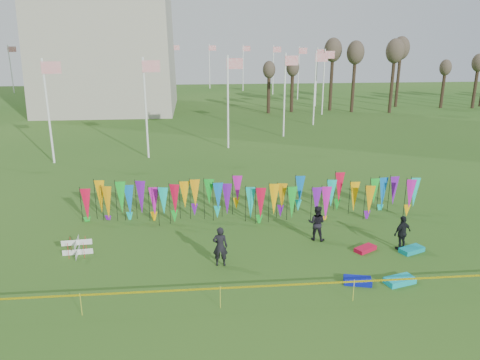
{
  "coord_description": "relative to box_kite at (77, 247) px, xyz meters",
  "views": [
    {
      "loc": [
        -2.83,
        -16.73,
        9.65
      ],
      "look_at": [
        -0.65,
        6.0,
        2.53
      ],
      "focal_mm": 35.0,
      "sensor_mm": 36.0,
      "label": 1
    }
  ],
  "objects": [
    {
      "name": "ground",
      "position": [
        8.37,
        -3.3,
        -0.38
      ],
      "size": [
        160.0,
        160.0,
        0.0
      ],
      "primitive_type": "plane",
      "color": "#245116",
      "rests_on": "ground"
    },
    {
      "name": "person_mid",
      "position": [
        11.27,
        0.61,
        0.5
      ],
      "size": [
        0.99,
        0.83,
        1.76
      ],
      "primitive_type": "imported",
      "rotation": [
        0.0,
        0.0,
        2.73
      ],
      "color": "black",
      "rests_on": "ground"
    },
    {
      "name": "kite_bag_teal",
      "position": [
        15.36,
        -1.15,
        -0.27
      ],
      "size": [
        1.29,
        0.96,
        0.22
      ],
      "primitive_type": "cube",
      "rotation": [
        0.0,
        0.0,
        0.4
      ],
      "color": "#0B9BA3",
      "rests_on": "ground"
    },
    {
      "name": "caution_tape_near",
      "position": [
        8.15,
        -4.96,
        0.4
      ],
      "size": [
        26.0,
        0.02,
        0.9
      ],
      "color": "#FFEB05",
      "rests_on": "ground"
    },
    {
      "name": "kite_bag_blue",
      "position": [
        11.9,
        -3.7,
        -0.27
      ],
      "size": [
        1.2,
        0.82,
        0.23
      ],
      "primitive_type": "cube",
      "rotation": [
        0.0,
        0.0,
        -0.24
      ],
      "color": "#0A17AE",
      "rests_on": "ground"
    },
    {
      "name": "flagpole_ring",
      "position": [
        -5.63,
        44.7,
        3.62
      ],
      "size": [
        57.4,
        56.16,
        8.0
      ],
      "color": "white",
      "rests_on": "ground"
    },
    {
      "name": "kite_bag_red",
      "position": [
        13.26,
        -0.83,
        -0.28
      ],
      "size": [
        1.17,
        0.98,
        0.2
      ],
      "primitive_type": "cube",
      "rotation": [
        0.0,
        0.0,
        0.55
      ],
      "color": "red",
      "rests_on": "ground"
    },
    {
      "name": "person_left",
      "position": [
        6.45,
        -1.61,
        0.52
      ],
      "size": [
        0.71,
        0.55,
        1.8
      ],
      "primitive_type": "imported",
      "rotation": [
        0.0,
        0.0,
        3.03
      ],
      "color": "black",
      "rests_on": "ground"
    },
    {
      "name": "kite_bag_turquoise",
      "position": [
        13.6,
        -3.85,
        -0.26
      ],
      "size": [
        1.33,
        0.92,
        0.24
      ],
      "primitive_type": "cube",
      "rotation": [
        0.0,
        0.0,
        0.28
      ],
      "color": "#0DB7C4",
      "rests_on": "ground"
    },
    {
      "name": "box_kite",
      "position": [
        0.0,
        0.0,
        0.0
      ],
      "size": [
        0.69,
        0.69,
        0.76
      ],
      "rotation": [
        0.0,
        0.0,
        0.08
      ],
      "color": "red",
      "rests_on": "ground"
    },
    {
      "name": "tree_line",
      "position": [
        40.37,
        40.7,
        5.79
      ],
      "size": [
        53.92,
        1.92,
        7.84
      ],
      "color": "#35271A",
      "rests_on": "ground"
    },
    {
      "name": "banner_row",
      "position": [
        8.65,
        3.65,
        0.84
      ],
      "size": [
        18.64,
        0.64,
        2.1
      ],
      "color": "black",
      "rests_on": "ground"
    },
    {
      "name": "person_right",
      "position": [
        14.97,
        -0.84,
        0.46
      ],
      "size": [
        1.12,
        0.89,
        1.68
      ],
      "primitive_type": "imported",
      "rotation": [
        0.0,
        0.0,
        3.53
      ],
      "color": "black",
      "rests_on": "ground"
    }
  ]
}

